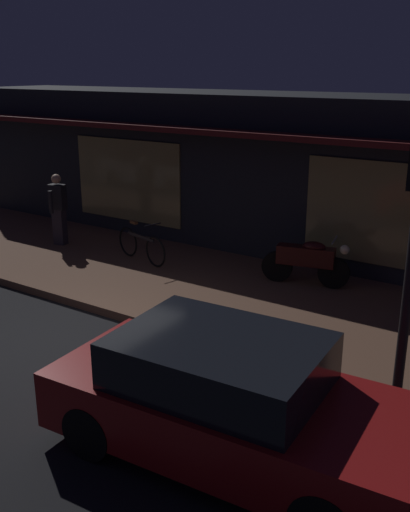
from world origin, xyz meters
The scene contains 7 objects.
ground_plane centered at (0.00, 0.00, 0.00)m, with size 60.00×60.00×0.00m, color black.
sidewalk_slab centered at (0.00, 3.00, 0.07)m, with size 18.00×4.00×0.15m, color brown.
storefront_building centered at (0.00, 6.39, 1.80)m, with size 18.00×3.30×3.60m.
motorcycle centered at (2.06, 4.05, 0.65)m, with size 1.68×0.64×0.97m.
bicycle_parked centered at (-1.51, 3.41, 0.51)m, with size 1.62×0.54×0.91m.
person_photographer centered at (-3.95, 3.36, 1.03)m, with size 0.41×0.62×1.67m.
parked_car_far centered at (3.43, -1.10, 0.70)m, with size 4.20×2.00×1.42m.
Camera 1 is at (6.33, -5.91, 4.16)m, focal length 41.25 mm.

